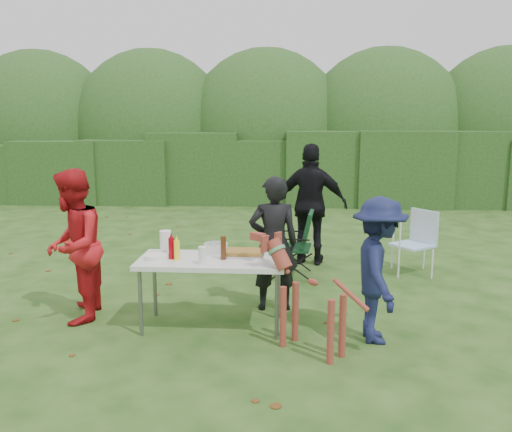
# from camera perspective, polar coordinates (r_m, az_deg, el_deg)

# --- Properties ---
(ground) EXTENTS (80.00, 80.00, 0.00)m
(ground) POSITION_cam_1_polar(r_m,az_deg,el_deg) (5.91, -4.00, -11.17)
(ground) COLOR #1E4211
(hedge_row) EXTENTS (22.00, 1.40, 1.70)m
(hedge_row) POSITION_cam_1_polar(r_m,az_deg,el_deg) (13.52, 0.68, 4.93)
(hedge_row) COLOR #23471C
(hedge_row) RESTS_ON ground
(shrub_backdrop) EXTENTS (20.00, 2.60, 3.20)m
(shrub_backdrop) POSITION_cam_1_polar(r_m,az_deg,el_deg) (15.07, 1.05, 8.37)
(shrub_backdrop) COLOR #3D6628
(shrub_backdrop) RESTS_ON ground
(folding_table) EXTENTS (1.50, 0.70, 0.74)m
(folding_table) POSITION_cam_1_polar(r_m,az_deg,el_deg) (5.60, -4.67, -5.02)
(folding_table) COLOR silver
(folding_table) RESTS_ON ground
(person_cook) EXTENTS (0.61, 0.45, 1.53)m
(person_cook) POSITION_cam_1_polar(r_m,az_deg,el_deg) (6.09, 1.86, -2.92)
(person_cook) COLOR black
(person_cook) RESTS_ON ground
(person_red_jacket) EXTENTS (0.75, 0.89, 1.64)m
(person_red_jacket) POSITION_cam_1_polar(r_m,az_deg,el_deg) (6.07, -18.68, -3.02)
(person_red_jacket) COLOR red
(person_red_jacket) RESTS_ON ground
(person_black_puffy) EXTENTS (1.10, 0.59, 1.79)m
(person_black_puffy) POSITION_cam_1_polar(r_m,az_deg,el_deg) (7.98, 5.84, 1.20)
(person_black_puffy) COLOR black
(person_black_puffy) RESTS_ON ground
(child) EXTENTS (0.56, 0.94, 1.43)m
(child) POSITION_cam_1_polar(r_m,az_deg,el_deg) (5.39, 12.78, -5.57)
(child) COLOR #141A40
(child) RESTS_ON ground
(dog) EXTENTS (1.12, 1.01, 1.03)m
(dog) POSITION_cam_1_polar(r_m,az_deg,el_deg) (5.09, 5.97, -8.69)
(dog) COLOR brown
(dog) RESTS_ON ground
(camping_chair) EXTENTS (0.63, 0.63, 0.92)m
(camping_chair) POSITION_cam_1_polar(r_m,az_deg,el_deg) (7.43, 3.77, -2.89)
(camping_chair) COLOR #10351B
(camping_chair) RESTS_ON ground
(lawn_chair) EXTENTS (0.74, 0.74, 0.89)m
(lawn_chair) POSITION_cam_1_polar(r_m,az_deg,el_deg) (7.84, 16.16, -2.67)
(lawn_chair) COLOR #499DDC
(lawn_chair) RESTS_ON ground
(food_tray) EXTENTS (0.45, 0.30, 0.02)m
(food_tray) POSITION_cam_1_polar(r_m,az_deg,el_deg) (5.69, -1.42, -4.06)
(food_tray) COLOR #B7B7BA
(food_tray) RESTS_ON folding_table
(focaccia_bread) EXTENTS (0.40, 0.26, 0.04)m
(focaccia_bread) POSITION_cam_1_polar(r_m,az_deg,el_deg) (5.69, -1.42, -3.79)
(focaccia_bread) COLOR olive
(focaccia_bread) RESTS_ON food_tray
(mustard_bottle) EXTENTS (0.06, 0.06, 0.20)m
(mustard_bottle) POSITION_cam_1_polar(r_m,az_deg,el_deg) (5.55, -8.32, -3.60)
(mustard_bottle) COLOR yellow
(mustard_bottle) RESTS_ON folding_table
(ketchup_bottle) EXTENTS (0.06, 0.06, 0.22)m
(ketchup_bottle) POSITION_cam_1_polar(r_m,az_deg,el_deg) (5.60, -8.89, -3.38)
(ketchup_bottle) COLOR #97020E
(ketchup_bottle) RESTS_ON folding_table
(beer_bottle) EXTENTS (0.06, 0.06, 0.24)m
(beer_bottle) POSITION_cam_1_polar(r_m,az_deg,el_deg) (5.52, -3.46, -3.37)
(beer_bottle) COLOR #47230F
(beer_bottle) RESTS_ON folding_table
(paper_towel_roll) EXTENTS (0.12, 0.12, 0.26)m
(paper_towel_roll) POSITION_cam_1_polar(r_m,az_deg,el_deg) (5.76, -9.49, -2.81)
(paper_towel_roll) COLOR white
(paper_towel_roll) RESTS_ON folding_table
(cup_stack) EXTENTS (0.08, 0.08, 0.18)m
(cup_stack) POSITION_cam_1_polar(r_m,az_deg,el_deg) (5.36, -5.66, -4.17)
(cup_stack) COLOR white
(cup_stack) RESTS_ON folding_table
(pasta_bowl) EXTENTS (0.26, 0.26, 0.10)m
(pasta_bowl) POSITION_cam_1_polar(r_m,az_deg,el_deg) (5.81, -4.24, -3.37)
(pasta_bowl) COLOR silver
(pasta_bowl) RESTS_ON folding_table
(plate_stack) EXTENTS (0.24, 0.24, 0.05)m
(plate_stack) POSITION_cam_1_polar(r_m,az_deg,el_deg) (5.63, -10.40, -4.24)
(plate_stack) COLOR white
(plate_stack) RESTS_ON folding_table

